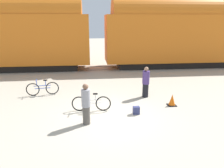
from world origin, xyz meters
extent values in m
plane|color=#B2A893|center=(0.00, 0.00, 0.00)|extent=(80.00, 80.00, 0.00)
cube|color=black|center=(-7.15, 9.58, 0.28)|extent=(10.88, 2.11, 0.55)
cube|color=orange|center=(-7.15, 9.58, 2.42)|extent=(12.96, 2.81, 3.75)
cylinder|color=orange|center=(-7.15, 9.58, 4.30)|extent=(11.92, 2.67, 2.67)
cube|color=black|center=(7.15, 9.58, 0.28)|extent=(10.88, 2.11, 0.55)
cube|color=orange|center=(7.15, 9.58, 2.42)|extent=(12.96, 2.81, 3.75)
cylinder|color=orange|center=(7.15, 9.58, 4.30)|extent=(11.92, 2.67, 2.67)
cube|color=#4C4238|center=(0.00, 8.87, 0.01)|extent=(39.25, 0.07, 0.01)
cube|color=#4C4238|center=(0.00, 10.30, 0.01)|extent=(39.25, 0.07, 0.01)
torus|color=black|center=(-1.20, 0.71, 0.34)|extent=(0.68, 0.10, 0.68)
torus|color=black|center=(-0.15, 0.62, 0.34)|extent=(0.68, 0.10, 0.68)
cylinder|color=silver|center=(-0.67, 0.67, 0.51)|extent=(0.93, 0.11, 0.04)
cylinder|color=silver|center=(-0.67, 0.67, 0.37)|extent=(0.85, 0.10, 0.04)
cylinder|color=silver|center=(-0.49, 0.65, 0.66)|extent=(0.04, 0.04, 0.28)
cube|color=black|center=(-0.49, 0.65, 0.80)|extent=(0.21, 0.10, 0.05)
cylinder|color=silver|center=(-0.97, 0.69, 0.67)|extent=(0.04, 0.04, 0.32)
cylinder|color=silver|center=(-0.97, 0.69, 0.83)|extent=(0.07, 0.46, 0.03)
torus|color=black|center=(-3.75, 3.01, 0.35)|extent=(0.70, 0.14, 0.70)
torus|color=black|center=(-2.75, 3.15, 0.35)|extent=(0.70, 0.14, 0.70)
cylinder|color=#3351B7|center=(-3.25, 3.08, 0.53)|extent=(0.88, 0.15, 0.04)
cylinder|color=#3351B7|center=(-3.25, 3.08, 0.38)|extent=(0.80, 0.14, 0.04)
cylinder|color=#3351B7|center=(-3.08, 3.10, 0.67)|extent=(0.04, 0.04, 0.29)
cube|color=black|center=(-3.08, 3.10, 0.82)|extent=(0.21, 0.11, 0.05)
cylinder|color=#3351B7|center=(-3.52, 3.04, 0.69)|extent=(0.04, 0.04, 0.32)
cylinder|color=#3351B7|center=(-3.52, 3.04, 0.85)|extent=(0.09, 0.46, 0.03)
cylinder|color=#514C47|center=(-0.88, -0.58, 0.36)|extent=(0.29, 0.29, 0.73)
cylinder|color=gray|center=(-0.88, -0.58, 1.07)|extent=(0.34, 0.34, 0.68)
sphere|color=brown|center=(-0.88, -0.58, 1.52)|extent=(0.22, 0.22, 0.22)
cylinder|color=black|center=(2.17, 2.23, 0.36)|extent=(0.31, 0.31, 0.71)
cylinder|color=#473370|center=(2.17, 2.23, 1.05)|extent=(0.37, 0.37, 0.68)
sphere|color=#A37556|center=(2.17, 2.23, 1.50)|extent=(0.22, 0.22, 0.22)
cube|color=navy|center=(1.24, 0.12, 0.17)|extent=(0.28, 0.20, 0.34)
cube|color=black|center=(3.13, 0.91, 0.01)|extent=(0.40, 0.40, 0.03)
cone|color=orange|center=(3.13, 0.91, 0.28)|extent=(0.32, 0.32, 0.55)
camera|label=1|loc=(-0.70, -8.40, 3.91)|focal=35.00mm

